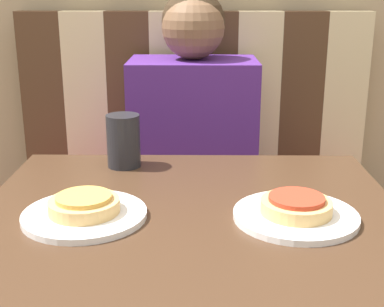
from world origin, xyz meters
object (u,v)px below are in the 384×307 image
Objects in this scene: plate_left at (85,215)px; pizza_right at (296,205)px; plate_right at (296,216)px; pizza_left at (84,204)px; drinking_cup at (124,141)px; person at (193,108)px.

pizza_right reaches higher than plate_left.
pizza_left reaches higher than plate_right.
pizza_left is 1.05× the size of drinking_cup.
drinking_cup is (-0.35, 0.30, 0.06)m from plate_right.
plate_right is (0.39, 0.00, 0.00)m from plate_left.
plate_left is 1.75× the size of pizza_right.
drinking_cup is (-0.16, -0.35, -0.00)m from person.
drinking_cup is (-0.35, 0.30, 0.04)m from pizza_right.
pizza_right is at bearing 90.00° from plate_right.
plate_right is 1.84× the size of drinking_cup.
drinking_cup reaches higher than pizza_right.
plate_left is 0.39m from plate_right.
pizza_right is at bearing -40.35° from drinking_cup.
plate_left and plate_right have the same top height.
pizza_right is at bearing -73.54° from person.
pizza_right is at bearing 0.00° from plate_left.
plate_left is 0.31m from drinking_cup.
pizza_left is 0.30m from drinking_cup.
pizza_left is (-0.39, 0.00, 0.02)m from plate_right.
plate_left is at bearing -180.00° from pizza_right.
pizza_left reaches higher than plate_left.
person is 2.76× the size of plate_right.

